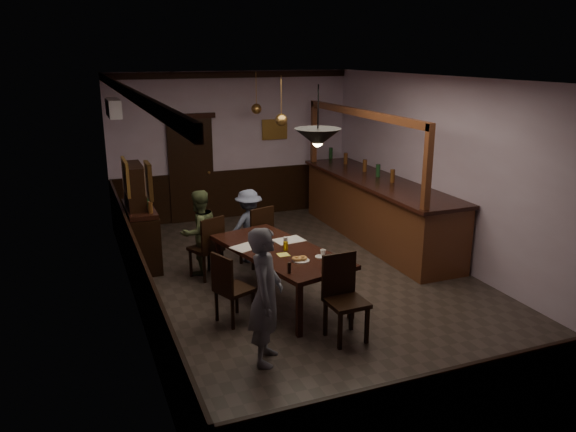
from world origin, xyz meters
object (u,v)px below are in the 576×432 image
person_standing (266,296)px  chair_far_right (258,234)px  person_seated_left (199,232)px  coffee_cup (323,252)px  dining_table (280,254)px  pendant_brass_mid (281,120)px  chair_near (343,293)px  pendant_brass_far (256,109)px  chair_side (229,286)px  chair_far_left (209,245)px  bar_counter (377,208)px  sideboard (140,225)px  person_seated_right (249,226)px  pendant_iron (318,138)px  soda_can (286,246)px

person_standing → chair_far_right: bearing=10.3°
person_seated_left → coffee_cup: 2.24m
dining_table → pendant_brass_mid: bearing=68.3°
chair_near → pendant_brass_far: pendant_brass_far is taller
chair_far_right → chair_side: size_ratio=1.07×
chair_far_left → chair_near: 2.63m
coffee_cup → dining_table: bearing=119.9°
chair_far_right → bar_counter: 2.49m
chair_far_right → sideboard: sideboard is taller
chair_near → sideboard: size_ratio=0.63×
chair_side → person_seated_right: (0.91, 2.04, 0.09)m
chair_far_left → coffee_cup: chair_far_left is taller
pendant_iron → pendant_brass_far: (0.70, 4.39, -0.08)m
soda_can → pendant_brass_mid: size_ratio=0.15×
dining_table → pendant_brass_far: pendant_brass_far is taller
person_standing → person_seated_right: bearing=13.0°
person_standing → bar_counter: bar_counter is taller
person_standing → sideboard: 3.68m
chair_far_left → chair_far_right: chair_far_right is taller
chair_far_right → person_seated_left: bearing=-19.5°
person_seated_left → pendant_brass_mid: 2.24m
person_seated_left → bar_counter: bearing=164.2°
chair_far_right → pendant_brass_far: 2.96m
dining_table → sideboard: sideboard is taller
person_seated_right → pendant_iron: pendant_iron is taller
pendant_brass_mid → pendant_brass_far: bearing=83.9°
dining_table → coffee_cup: coffee_cup is taller
person_seated_right → bar_counter: bar_counter is taller
person_seated_left → pendant_iron: 2.94m
chair_near → bar_counter: bar_counter is taller
person_seated_right → sideboard: bearing=-30.4°
person_seated_right → coffee_cup: size_ratio=15.26×
chair_far_right → coffee_cup: chair_far_right is taller
pendant_brass_mid → pendant_brass_far: (0.20, 1.87, 0.00)m
chair_near → chair_side: size_ratio=1.11×
bar_counter → pendant_iron: 3.94m
dining_table → person_seated_left: (-0.81, 1.40, -0.02)m
person_seated_left → bar_counter: size_ratio=0.31×
pendant_brass_far → chair_far_right: bearing=-108.4°
chair_side → sideboard: sideboard is taller
sideboard → bar_counter: bar_counter is taller
person_standing → pendant_brass_mid: 3.81m
chair_side → person_standing: size_ratio=0.60×
person_seated_right → pendant_brass_mid: (0.63, 0.13, 1.69)m
dining_table → coffee_cup: 0.64m
chair_near → pendant_brass_mid: size_ratio=1.29×
person_seated_right → chair_near: bearing=81.2°
person_standing → bar_counter: (3.30, 3.27, -0.18)m
dining_table → bar_counter: 3.15m
coffee_cup → sideboard: bearing=114.9°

